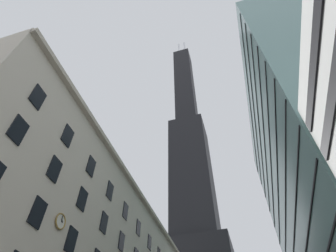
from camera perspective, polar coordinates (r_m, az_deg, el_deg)
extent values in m
cube|color=#B2A893|center=(44.66, -5.89, -14.29)|extent=(0.70, 56.29, 0.60)
cube|color=black|center=(24.00, -25.83, -16.11)|extent=(0.14, 1.40, 2.20)
cube|color=black|center=(27.47, -19.78, -21.78)|extent=(0.14, 1.40, 2.20)
cube|color=black|center=(23.57, -29.08, -0.70)|extent=(0.14, 1.40, 2.20)
cube|color=black|center=(26.16, -22.84, -8.39)|extent=(0.14, 1.40, 2.20)
cube|color=black|center=(29.37, -17.67, -14.49)|extent=(0.14, 1.40, 2.20)
cube|color=black|center=(33.03, -13.38, -19.23)|extent=(0.14, 1.40, 2.20)
cube|color=black|center=(37.00, -9.81, -22.91)|extent=(0.14, 1.40, 2.20)
cube|color=black|center=(26.44, -25.81, 5.55)|extent=(0.14, 1.40, 2.20)
cube|color=black|center=(28.77, -20.45, -1.94)|extent=(0.14, 1.40, 2.20)
cube|color=black|center=(31.72, -15.96, -8.16)|extent=(0.14, 1.40, 2.20)
cube|color=black|center=(35.13, -12.18, -13.22)|extent=(0.14, 1.40, 2.20)
cube|color=black|center=(38.89, -8.99, -17.30)|extent=(0.14, 1.40, 2.20)
cube|color=black|center=(42.91, -6.28, -20.59)|extent=(0.14, 1.40, 2.20)
cube|color=black|center=(47.11, -3.95, -23.28)|extent=(0.14, 1.40, 2.20)
torus|color=olive|center=(26.13, -21.73, -18.21)|extent=(0.13, 1.41, 1.41)
cylinder|color=silver|center=(26.15, -21.80, -18.21)|extent=(0.05, 1.21, 1.21)
cube|color=black|center=(26.24, -21.47, -18.12)|extent=(0.03, 0.31, 0.31)
cube|color=black|center=(26.25, -21.47, -17.78)|extent=(0.03, 0.14, 0.54)
cube|color=black|center=(110.54, 5.11, -10.73)|extent=(15.50, 15.50, 56.69)
cube|color=black|center=(157.05, 3.57, 8.27)|extent=(9.96, 9.96, 70.86)
cylinder|color=silver|center=(195.93, 2.36, 15.57)|extent=(1.20, 1.20, 19.03)
cylinder|color=silver|center=(195.61, 3.53, 15.85)|extent=(1.20, 1.20, 19.03)
cube|color=black|center=(18.84, 31.77, 7.59)|extent=(0.16, 13.18, 1.10)
cube|color=black|center=(21.07, 28.53, 12.38)|extent=(0.16, 13.18, 1.10)
cube|color=gray|center=(50.66, 30.74, -11.64)|extent=(14.17, 45.87, 52.20)
cube|color=black|center=(46.43, 25.12, -19.94)|extent=(0.12, 44.87, 0.24)
cube|color=black|center=(48.15, 23.57, -15.81)|extent=(0.12, 44.87, 0.24)
cube|color=black|center=(50.13, 22.20, -11.99)|extent=(0.12, 44.87, 0.24)
cube|color=black|center=(52.35, 20.97, -8.47)|extent=(0.12, 44.87, 0.24)
cube|color=black|center=(54.76, 19.86, -5.24)|extent=(0.12, 44.87, 0.24)
cube|color=black|center=(57.36, 18.86, -2.29)|extent=(0.12, 44.87, 0.24)
cube|color=black|center=(60.11, 17.95, 0.40)|extent=(0.12, 44.87, 0.24)
cube|color=black|center=(62.99, 17.13, 2.84)|extent=(0.12, 44.87, 0.24)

